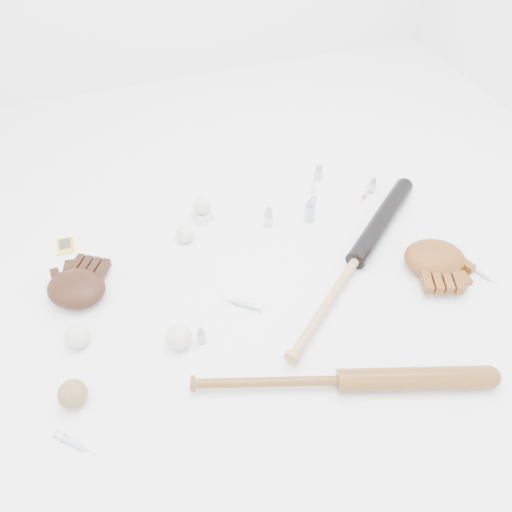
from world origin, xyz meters
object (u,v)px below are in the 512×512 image
object	(u,v)px
pedestal	(203,216)
bat_wood	(341,380)
glove_dark	(76,288)
bat_dark	(356,260)

from	to	relation	value
pedestal	bat_wood	bearing A→B (deg)	-77.25
pedestal	glove_dark	bearing A→B (deg)	-154.98
glove_dark	pedestal	bearing A→B (deg)	58.15
bat_wood	pedestal	xyz separation A→B (m)	(-0.19, 0.82, -0.02)
bat_wood	pedestal	size ratio (longest dim) A/B	13.92
bat_dark	pedestal	distance (m)	0.61
bat_wood	bat_dark	bearing A→B (deg)	75.65
bat_wood	pedestal	bearing A→B (deg)	120.72
glove_dark	pedestal	distance (m)	0.54
bat_wood	glove_dark	xyz separation A→B (m)	(-0.68, 0.59, 0.01)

